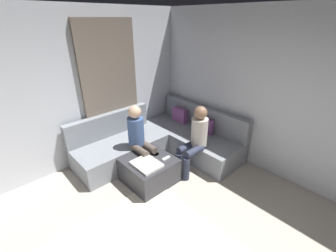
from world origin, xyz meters
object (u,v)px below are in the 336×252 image
(sectional_couch, at_px, (162,141))
(person_on_couch_side, at_px, (140,137))
(game_remote, at_px, (166,158))
(ottoman, at_px, (149,170))
(person_on_couch_back, at_px, (195,138))
(coffee_mug, at_px, (149,148))

(sectional_couch, relative_size, person_on_couch_side, 2.12)
(game_remote, xyz_separation_m, person_on_couch_side, (-0.53, -0.13, 0.23))
(ottoman, bearing_deg, person_on_couch_side, 165.12)
(ottoman, height_order, person_on_couch_side, person_on_couch_side)
(person_on_couch_side, bearing_deg, ottoman, 75.12)
(game_remote, relative_size, person_on_couch_back, 0.12)
(sectional_couch, height_order, coffee_mug, sectional_couch)
(game_remote, bearing_deg, sectional_couch, 143.53)
(ottoman, height_order, coffee_mug, coffee_mug)
(sectional_couch, xyz_separation_m, coffee_mug, (0.28, -0.54, 0.19))
(game_remote, bearing_deg, ottoman, -129.29)
(person_on_couch_back, bearing_deg, ottoman, 68.50)
(sectional_couch, bearing_deg, person_on_couch_side, -76.79)
(ottoman, distance_m, coffee_mug, 0.38)
(sectional_couch, height_order, person_on_couch_back, person_on_couch_back)
(person_on_couch_side, bearing_deg, coffee_mug, 122.98)
(ottoman, bearing_deg, coffee_mug, 140.71)
(sectional_couch, relative_size, ottoman, 3.36)
(person_on_couch_back, height_order, person_on_couch_side, same)
(person_on_couch_side, bearing_deg, person_on_couch_back, 136.06)
(person_on_couch_back, bearing_deg, coffee_mug, 48.64)
(coffee_mug, bearing_deg, game_remote, 5.71)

